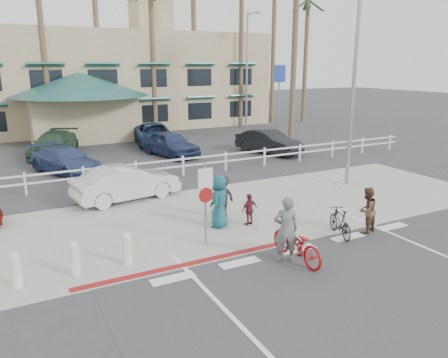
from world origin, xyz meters
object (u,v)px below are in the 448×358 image
sign_post (205,200)px  bike_red (296,243)px  bike_black (340,222)px  car_white_sedan (127,183)px

sign_post → bike_red: 2.96m
sign_post → bike_black: size_ratio=1.88×
sign_post → bike_red: sign_post is taller
bike_black → bike_red: bearing=36.8°
bike_red → bike_black: 2.55m
bike_red → car_white_sedan: (-2.63, 7.91, 0.17)m
bike_red → bike_black: (2.40, 0.86, -0.08)m
car_white_sedan → bike_black: bearing=-154.2°
bike_black → car_white_sedan: 8.67m
sign_post → bike_red: size_ratio=1.39×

